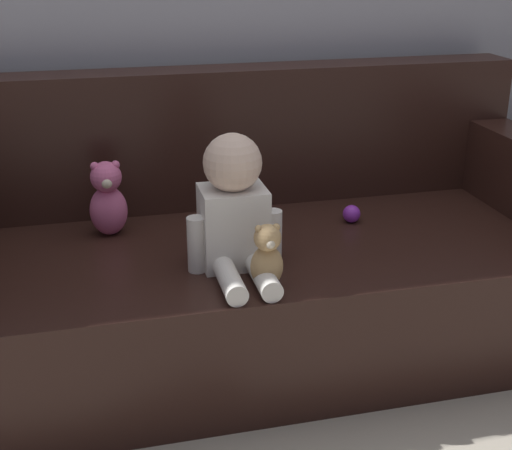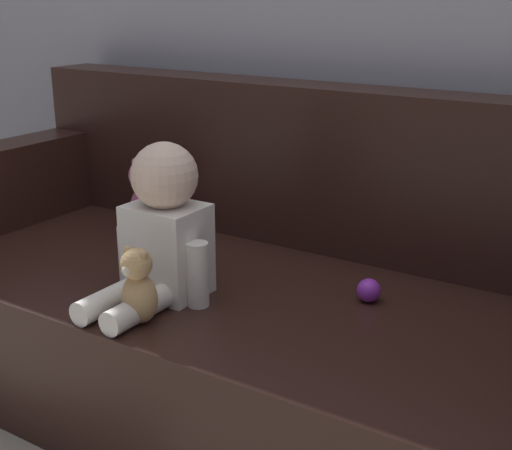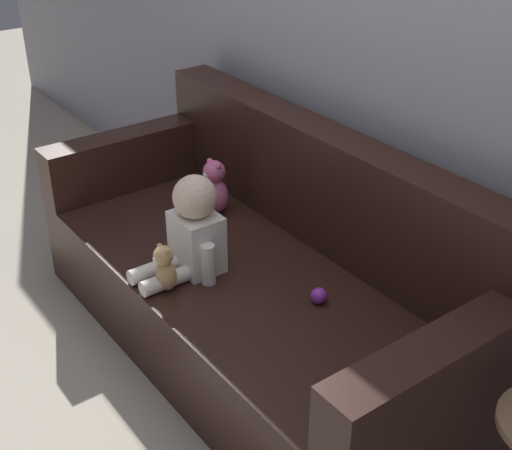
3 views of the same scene
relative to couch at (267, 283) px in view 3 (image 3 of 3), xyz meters
name	(u,v)px [view 3 (image 3 of 3)]	position (x,y,z in m)	size (l,w,h in m)	color
ground_plane	(254,347)	(0.00, -0.07, -0.31)	(12.00, 12.00, 0.00)	#B7AD99
wall_back	(369,28)	(0.00, 0.49, 0.99)	(8.00, 0.05, 2.60)	#93939E
couch	(267,283)	(0.00, 0.00, 0.00)	(2.13, 0.94, 0.92)	black
person_baby	(192,231)	(-0.14, -0.27, 0.28)	(0.29, 0.37, 0.41)	white
teddy_bear_brown	(165,268)	(-0.08, -0.43, 0.20)	(0.09, 0.09, 0.20)	tan
plush_toy_side	(215,187)	(-0.50, 0.08, 0.23)	(0.13, 0.12, 0.26)	#DB6699
toy_ball	(319,296)	(0.34, -0.01, 0.13)	(0.06, 0.06, 0.06)	purple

